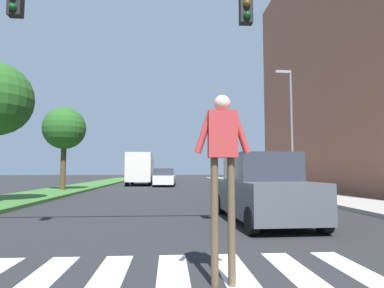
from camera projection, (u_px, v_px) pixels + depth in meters
name	position (u px, v px, depth m)	size (l,w,h in m)	color
ground_plane	(170.00, 187.00, 27.63)	(140.00, 140.00, 0.00)	#262628
crosswalk	(173.00, 276.00, 4.53)	(5.85, 2.20, 0.01)	silver
median_strip	(75.00, 188.00, 25.13)	(3.44, 64.00, 0.15)	#386B2D
tree_far	(64.00, 129.00, 22.15)	(2.88, 2.88, 5.65)	#4C3823
sidewalk_right	(267.00, 187.00, 26.20)	(3.00, 64.00, 0.15)	#9E9991
traffic_light_gantry	(13.00, 32.00, 6.72)	(9.03, 0.30, 6.00)	gold
street_lamp_right	(290.00, 119.00, 19.77)	(1.02, 0.24, 7.50)	slate
pedestrian_performer	(223.00, 157.00, 4.26)	(0.75, 0.25, 2.49)	brown
suv_crossing	(262.00, 189.00, 9.41)	(2.10, 4.66, 1.97)	#474C51
sedan_midblock	(165.00, 178.00, 29.47)	(2.08, 4.19, 1.62)	silver
sedan_distant	(166.00, 176.00, 38.03)	(2.07, 4.45, 1.65)	silver
sedan_far_horizon	(151.00, 174.00, 52.43)	(2.07, 4.62, 1.71)	navy
truck_box_delivery	(141.00, 168.00, 31.69)	(2.40, 6.20, 3.10)	#B7B7BC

